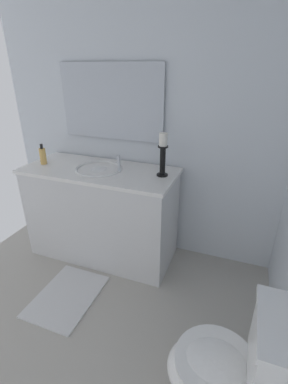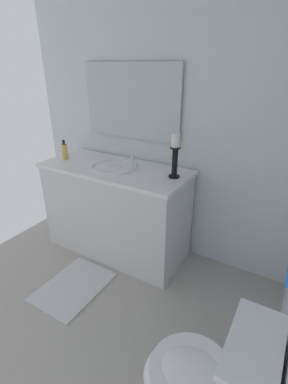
# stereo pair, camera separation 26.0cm
# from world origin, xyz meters

# --- Properties ---
(floor) EXTENTS (2.49, 2.58, 0.02)m
(floor) POSITION_xyz_m (0.00, 0.00, -0.01)
(floor) COLOR #B2ADA3
(floor) RESTS_ON ground
(wall_left) EXTENTS (0.04, 2.58, 2.45)m
(wall_left) POSITION_xyz_m (-1.25, 0.00, 1.23)
(wall_left) COLOR silver
(wall_left) RESTS_ON ground
(vanity_cabinet) EXTENTS (0.58, 1.33, 0.85)m
(vanity_cabinet) POSITION_xyz_m (-0.92, -0.22, 0.43)
(vanity_cabinet) COLOR silver
(vanity_cabinet) RESTS_ON ground
(sink_basin) EXTENTS (0.40, 0.40, 0.24)m
(sink_basin) POSITION_xyz_m (-0.92, -0.22, 0.82)
(sink_basin) COLOR white
(sink_basin) RESTS_ON vanity_cabinet
(mirror) EXTENTS (0.02, 0.95, 0.63)m
(mirror) POSITION_xyz_m (-1.20, -0.22, 1.37)
(mirror) COLOR silver
(candle_holder_tall) EXTENTS (0.09, 0.09, 0.34)m
(candle_holder_tall) POSITION_xyz_m (-0.97, 0.33, 1.04)
(candle_holder_tall) COLOR black
(candle_holder_tall) RESTS_ON vanity_cabinet
(soap_bottle) EXTENTS (0.06, 0.06, 0.18)m
(soap_bottle) POSITION_xyz_m (-0.87, -0.75, 0.93)
(soap_bottle) COLOR #E5B259
(soap_bottle) RESTS_ON vanity_cabinet
(bath_mat) EXTENTS (0.60, 0.44, 0.02)m
(bath_mat) POSITION_xyz_m (-0.30, -0.22, 0.01)
(bath_mat) COLOR silver
(bath_mat) RESTS_ON ground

